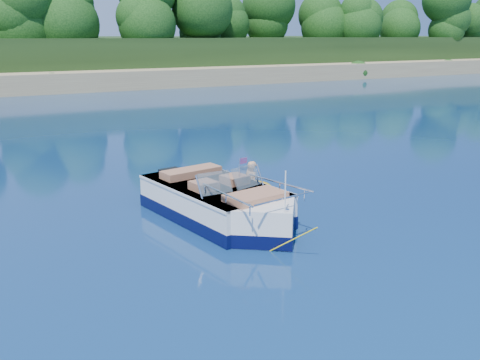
% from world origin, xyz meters
% --- Properties ---
extents(ground, '(160.00, 160.00, 0.00)m').
position_xyz_m(ground, '(0.00, 0.00, 0.00)').
color(ground, '#0A1B48').
rests_on(ground, ground).
extents(treeline, '(150.00, 7.12, 8.19)m').
position_xyz_m(treeline, '(0.04, 41.01, 5.55)').
color(treeline, black).
rests_on(treeline, ground).
extents(motorboat, '(2.63, 5.65, 1.89)m').
position_xyz_m(motorboat, '(0.14, 3.20, 0.37)').
color(motorboat, white).
rests_on(motorboat, ground).
extents(tow_tube, '(1.77, 1.77, 0.39)m').
position_xyz_m(tow_tube, '(1.70, 4.80, 0.10)').
color(tow_tube, '#E8A201').
rests_on(tow_tube, ground).
extents(boy, '(0.44, 0.77, 1.44)m').
position_xyz_m(boy, '(1.73, 4.73, 0.00)').
color(boy, tan).
rests_on(boy, ground).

